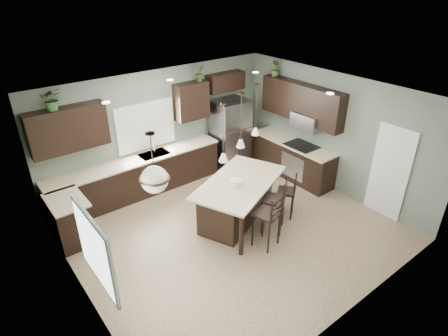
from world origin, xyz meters
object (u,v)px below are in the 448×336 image
(serving_dish, at_px, (235,183))
(plant_back_left, at_px, (52,99))
(kitchen_island, at_px, (239,200))
(bar_stool_center, at_px, (273,205))
(refrigerator, at_px, (230,134))
(bar_stool_right, at_px, (286,196))
(bar_stool_left, at_px, (266,220))

(serving_dish, relative_size, plant_back_left, 0.55)
(kitchen_island, distance_m, bar_stool_center, 0.78)
(kitchen_island, bearing_deg, refrigerator, 32.22)
(bar_stool_right, relative_size, plant_back_left, 2.27)
(refrigerator, height_order, bar_stool_left, refrigerator)
(kitchen_island, relative_size, bar_stool_right, 2.17)
(serving_dish, bearing_deg, bar_stool_right, -22.44)
(kitchen_island, xyz_separation_m, plant_back_left, (-2.71, 2.33, 2.16))
(bar_stool_center, distance_m, bar_stool_right, 0.62)
(bar_stool_left, distance_m, bar_stool_center, 0.52)
(kitchen_island, distance_m, bar_stool_right, 1.01)
(refrigerator, distance_m, bar_stool_right, 2.69)
(kitchen_island, xyz_separation_m, serving_dish, (-0.18, -0.08, 0.53))
(serving_dish, xyz_separation_m, bar_stool_center, (0.47, -0.63, -0.39))
(plant_back_left, bearing_deg, bar_stool_right, -38.52)
(bar_stool_center, bearing_deg, serving_dish, 90.33)
(plant_back_left, bearing_deg, bar_stool_center, -45.46)
(plant_back_left, bearing_deg, kitchen_island, -40.76)
(kitchen_island, relative_size, serving_dish, 9.02)
(refrigerator, relative_size, plant_back_left, 4.21)
(bar_stool_left, height_order, bar_stool_right, bar_stool_left)
(kitchen_island, relative_size, bar_stool_center, 1.80)
(bar_stool_left, xyz_separation_m, bar_stool_right, (1.03, 0.46, -0.10))
(refrigerator, bearing_deg, kitchen_island, -124.28)
(kitchen_island, bearing_deg, bar_stool_center, -91.37)
(serving_dish, height_order, bar_stool_right, serving_dish)
(plant_back_left, bearing_deg, serving_dish, -43.72)
(bar_stool_center, bearing_deg, bar_stool_left, 174.42)
(bar_stool_left, distance_m, bar_stool_right, 1.14)
(bar_stool_center, bearing_deg, plant_back_left, 98.04)
(bar_stool_left, xyz_separation_m, plant_back_left, (-2.55, 3.31, 2.02))
(bar_stool_left, bearing_deg, plant_back_left, 113.86)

